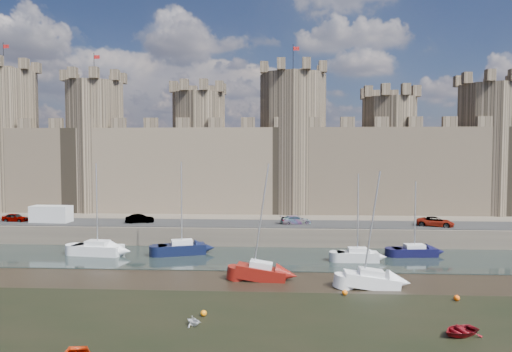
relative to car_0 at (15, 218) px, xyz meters
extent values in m
plane|color=black|center=(38.17, -33.93, -3.12)|extent=(160.00, 160.00, 0.00)
cube|color=black|center=(38.17, -9.93, -3.08)|extent=(160.00, 12.00, 0.08)
cube|color=#4C443A|center=(38.17, 26.07, -1.87)|extent=(160.00, 60.00, 2.50)
cube|color=black|center=(38.17, 0.07, -0.57)|extent=(160.00, 7.00, 0.10)
cube|color=#42382B|center=(38.17, 14.07, 6.38)|extent=(100.00, 9.00, 14.00)
cylinder|color=#42382B|center=(-9.83, 14.07, 11.38)|extent=(11.00, 11.00, 24.00)
cylinder|color=black|center=(-9.83, 14.07, 25.88)|extent=(0.10, 0.10, 5.00)
cube|color=#A51716|center=(-9.33, 14.07, 27.68)|extent=(1.00, 0.03, 0.60)
cylinder|color=#42382B|center=(6.17, 14.07, 10.38)|extent=(10.00, 10.00, 22.00)
cylinder|color=black|center=(6.17, 14.07, 23.88)|extent=(0.10, 0.10, 5.00)
cube|color=#A51716|center=(6.67, 14.07, 25.68)|extent=(1.00, 0.03, 0.60)
cylinder|color=#42382B|center=(24.17, 14.07, 9.38)|extent=(9.00, 9.00, 20.00)
cylinder|color=#42382B|center=(40.17, 14.07, 10.88)|extent=(11.00, 11.00, 23.00)
cylinder|color=black|center=(40.17, 14.07, 24.88)|extent=(0.10, 0.10, 5.00)
cube|color=#A51716|center=(40.67, 14.07, 26.68)|extent=(1.00, 0.03, 0.60)
cylinder|color=#42382B|center=(56.17, 14.07, 8.88)|extent=(9.00, 9.00, 19.00)
cylinder|color=#42382B|center=(72.17, 14.07, 9.88)|extent=(10.00, 10.00, 21.00)
imported|color=gray|center=(0.00, 0.00, 0.00)|extent=(3.82, 1.95, 1.25)
imported|color=gray|center=(18.34, -0.30, 0.02)|extent=(4.11, 2.17, 1.29)
imported|color=gray|center=(40.29, 0.11, -0.01)|extent=(4.49, 2.61, 1.22)
imported|color=gray|center=(59.00, -0.95, 0.04)|extent=(5.24, 3.61, 1.33)
cube|color=silver|center=(5.56, -0.43, 0.59)|extent=(5.67, 2.55, 2.42)
cube|color=silver|center=(16.05, -9.61, -2.44)|extent=(6.19, 3.02, 1.21)
cube|color=silver|center=(16.05, -9.61, -1.56)|extent=(2.82, 1.93, 0.55)
cylinder|color=silver|center=(16.05, -9.61, 3.13)|extent=(0.14, 0.14, 9.91)
cube|color=black|center=(26.19, -8.71, -2.43)|extent=(6.05, 3.86, 1.23)
cube|color=silver|center=(26.19, -8.71, -1.53)|extent=(2.86, 2.25, 0.56)
cylinder|color=silver|center=(26.19, -8.71, 3.23)|extent=(0.14, 0.14, 10.08)
cube|color=silver|center=(46.98, -11.12, -2.50)|extent=(4.64, 1.84, 1.09)
cube|color=silver|center=(46.98, -11.12, -1.71)|extent=(2.07, 1.28, 0.49)
cylinder|color=silver|center=(46.98, -11.12, 2.50)|extent=(0.14, 0.14, 8.90)
cube|color=black|center=(54.26, -8.00, -2.55)|extent=(5.28, 2.44, 0.98)
cube|color=silver|center=(54.26, -8.00, -1.84)|extent=(2.39, 1.59, 0.44)
cylinder|color=silver|center=(54.26, -8.00, 1.94)|extent=(0.14, 0.14, 8.01)
cube|color=maroon|center=(36.34, -19.03, -2.50)|extent=(5.00, 2.18, 1.25)
cube|color=silver|center=(36.34, -19.03, -1.59)|extent=(2.25, 1.46, 0.57)
cylinder|color=silver|center=(36.34, -19.03, 3.23)|extent=(0.14, 0.14, 10.21)
cube|color=white|center=(46.62, -21.00, -2.53)|extent=(5.07, 2.05, 1.18)
cube|color=silver|center=(46.62, -21.00, -1.67)|extent=(2.26, 1.41, 0.54)
cylinder|color=silver|center=(46.62, -21.00, 2.90)|extent=(0.14, 0.14, 9.67)
imported|color=silver|center=(31.96, -31.10, -2.77)|extent=(1.77, 1.74, 0.71)
imported|color=maroon|center=(50.55, -31.83, -2.82)|extent=(3.54, 3.26, 0.60)
sphere|color=orange|center=(32.39, -29.20, -2.88)|extent=(0.49, 0.49, 0.49)
sphere|color=orange|center=(43.86, -23.43, -2.88)|extent=(0.49, 0.49, 0.49)
sphere|color=#FF580B|center=(53.10, -24.40, -2.87)|extent=(0.50, 0.50, 0.50)
camera|label=1|loc=(38.31, -63.11, 9.42)|focal=32.00mm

